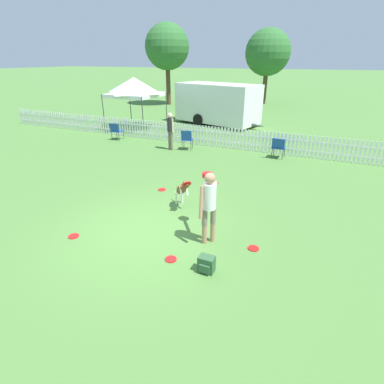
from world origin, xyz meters
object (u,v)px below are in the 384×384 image
(handler_person, at_px, (209,199))
(equipment_trailer, at_px, (217,103))
(folding_chair_blue_left, at_px, (187,138))
(folding_chair_green_right, at_px, (279,146))
(tree_right_grove, at_px, (268,53))
(frisbee_near_handler, at_px, (74,236))
(backpack_on_grass, at_px, (206,264))
(canopy_tent_main, at_px, (134,87))
(frisbee_midfield, at_px, (253,248))
(frisbee_far_scatter, at_px, (162,190))
(tree_left_grove, at_px, (167,47))
(leaping_dog, at_px, (182,189))
(folding_chair_center, at_px, (116,130))
(spectator_standing, at_px, (170,128))
(frisbee_near_dog, at_px, (171,259))

(handler_person, xyz_separation_m, equipment_trailer, (-4.31, 12.42, 0.22))
(folding_chair_blue_left, bearing_deg, folding_chair_green_right, 172.17)
(handler_person, xyz_separation_m, tree_right_grove, (-3.57, 22.58, 3.14))
(frisbee_near_handler, height_order, tree_right_grove, tree_right_grove)
(backpack_on_grass, bearing_deg, handler_person, 109.72)
(frisbee_near_handler, xyz_separation_m, tree_right_grove, (-0.70, 23.71, 4.17))
(folding_chair_green_right, height_order, canopy_tent_main, canopy_tent_main)
(frisbee_midfield, xyz_separation_m, folding_chair_blue_left, (-4.54, 6.29, 0.53))
(frisbee_far_scatter, distance_m, equipment_trailer, 10.64)
(folding_chair_blue_left, height_order, equipment_trailer, equipment_trailer)
(folding_chair_blue_left, bearing_deg, tree_right_grove, -103.63)
(backpack_on_grass, xyz_separation_m, tree_left_grove, (-11.49, 19.82, 4.43))
(handler_person, relative_size, frisbee_near_handler, 6.92)
(tree_left_grove, bearing_deg, leaping_dog, -60.62)
(folding_chair_center, bearing_deg, canopy_tent_main, -81.08)
(folding_chair_blue_left, xyz_separation_m, folding_chair_green_right, (3.90, 0.41, -0.03))
(tree_right_grove, bearing_deg, frisbee_midfield, -78.46)
(frisbee_near_handler, xyz_separation_m, backpack_on_grass, (3.24, 0.12, 0.15))
(folding_chair_green_right, bearing_deg, leaping_dog, 76.07)
(spectator_standing, height_order, tree_left_grove, tree_left_grove)
(spectator_standing, bearing_deg, frisbee_midfield, 156.58)
(frisbee_midfield, relative_size, folding_chair_blue_left, 0.27)
(backpack_on_grass, relative_size, equipment_trailer, 0.06)
(frisbee_far_scatter, bearing_deg, tree_right_grove, 93.43)
(frisbee_near_handler, relative_size, tree_right_grove, 0.04)
(spectator_standing, distance_m, equipment_trailer, 6.27)
(folding_chair_green_right, bearing_deg, backpack_on_grass, 92.01)
(leaping_dog, height_order, backpack_on_grass, leaping_dog)
(canopy_tent_main, bearing_deg, folding_chair_blue_left, -32.17)
(folding_chair_blue_left, relative_size, spectator_standing, 0.55)
(canopy_tent_main, bearing_deg, tree_right_grove, 71.35)
(frisbee_far_scatter, bearing_deg, tree_left_grove, 117.67)
(leaping_dog, distance_m, tree_right_grove, 21.79)
(leaping_dog, relative_size, frisbee_near_dog, 3.99)
(folding_chair_green_right, distance_m, tree_right_grove, 16.68)
(frisbee_near_dog, bearing_deg, handler_person, 66.16)
(frisbee_near_handler, xyz_separation_m, folding_chair_center, (-4.62, 7.71, 0.49))
(canopy_tent_main, bearing_deg, handler_person, -48.88)
(leaping_dog, relative_size, frisbee_far_scatter, 3.99)
(frisbee_near_dog, relative_size, folding_chair_green_right, 0.28)
(canopy_tent_main, bearing_deg, leaping_dog, -49.57)
(frisbee_near_handler, bearing_deg, tree_left_grove, 112.50)
(canopy_tent_main, distance_m, tree_right_grove, 14.19)
(handler_person, relative_size, folding_chair_center, 1.94)
(frisbee_far_scatter, relative_size, folding_chair_green_right, 0.28)
(canopy_tent_main, bearing_deg, frisbee_far_scatter, -51.51)
(leaping_dog, bearing_deg, equipment_trailer, -119.46)
(frisbee_midfield, distance_m, folding_chair_center, 10.71)
(tree_right_grove, bearing_deg, frisbee_far_scatter, -86.57)
(leaping_dog, distance_m, backpack_on_grass, 2.77)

